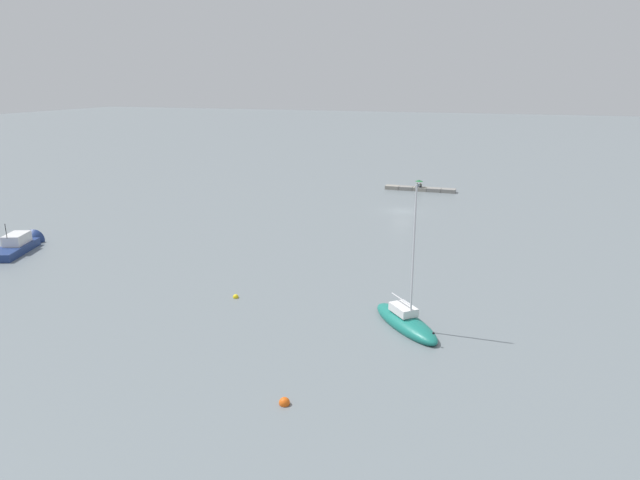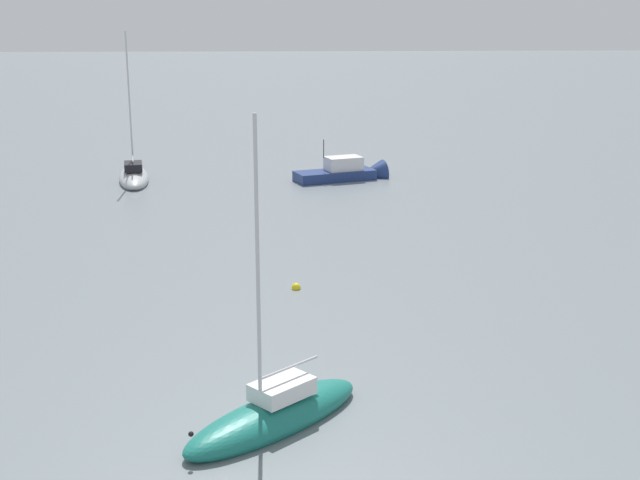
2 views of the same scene
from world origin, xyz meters
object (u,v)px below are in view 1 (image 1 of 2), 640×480
at_px(person_seated_blue_right, 417,186).
at_px(mooring_buoy_mid, 284,403).
at_px(person_seated_grey_left, 421,186).
at_px(motorboat_navy_near, 20,246).
at_px(umbrella_open_green, 419,181).
at_px(mooring_buoy_near, 236,297).
at_px(sailboat_teal_mid, 405,322).

bearing_deg(person_seated_blue_right, mooring_buoy_mid, 100.52).
bearing_deg(person_seated_grey_left, person_seated_blue_right, 26.34).
xyz_separation_m(motorboat_navy_near, mooring_buoy_mid, (-39.81, 19.26, -0.36)).
relative_size(person_seated_grey_left, umbrella_open_green, 0.55).
xyz_separation_m(person_seated_grey_left, mooring_buoy_mid, (-3.02, 68.29, -0.76)).
bearing_deg(umbrella_open_green, mooring_buoy_near, 82.50).
distance_m(person_seated_blue_right, mooring_buoy_mid, 68.19).
height_order(umbrella_open_green, sailboat_teal_mid, sailboat_teal_mid).
height_order(person_seated_blue_right, umbrella_open_green, umbrella_open_green).
bearing_deg(mooring_buoy_near, motorboat_navy_near, -9.88).
relative_size(person_seated_blue_right, sailboat_teal_mid, 0.06).
xyz_separation_m(person_seated_blue_right, sailboat_teal_mid, (-8.30, 55.00, -0.48)).
xyz_separation_m(person_seated_blue_right, umbrella_open_green, (-0.29, -0.17, 0.86)).
bearing_deg(umbrella_open_green, person_seated_blue_right, 30.13).
bearing_deg(mooring_buoy_mid, sailboat_teal_mid, -109.81).
bearing_deg(sailboat_teal_mid, motorboat_navy_near, -50.36).
relative_size(person_seated_blue_right, mooring_buoy_mid, 1.11).
distance_m(sailboat_teal_mid, motorboat_navy_near, 44.96).
distance_m(sailboat_teal_mid, mooring_buoy_near, 15.17).
bearing_deg(mooring_buoy_near, person_seated_grey_left, -97.78).
distance_m(person_seated_blue_right, mooring_buoy_near, 54.39).
xyz_separation_m(person_seated_grey_left, umbrella_open_green, (0.27, 0.02, 0.86)).
bearing_deg(mooring_buoy_near, sailboat_teal_mid, 176.02).
xyz_separation_m(sailboat_teal_mid, mooring_buoy_mid, (4.72, 13.09, -0.28)).
xyz_separation_m(person_seated_grey_left, mooring_buoy_near, (7.40, 54.14, -0.79)).
bearing_deg(sailboat_teal_mid, mooring_buoy_near, -46.44).
height_order(motorboat_navy_near, mooring_buoy_near, motorboat_navy_near).
relative_size(motorboat_navy_near, mooring_buoy_mid, 12.84).
relative_size(person_seated_blue_right, mooring_buoy_near, 1.50).
bearing_deg(umbrella_open_green, mooring_buoy_mid, 92.76).
relative_size(person_seated_grey_left, mooring_buoy_near, 1.50).
bearing_deg(mooring_buoy_mid, mooring_buoy_near, -53.63).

